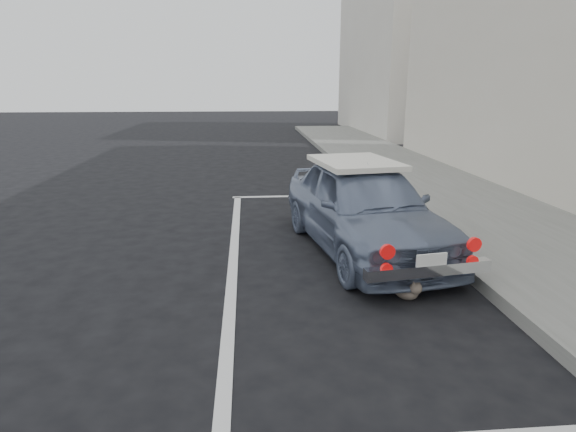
% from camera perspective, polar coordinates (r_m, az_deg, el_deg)
% --- Properties ---
extents(ground, '(80.00, 80.00, 0.00)m').
position_cam_1_polar(ground, '(3.75, 7.13, -20.41)').
color(ground, black).
rests_on(ground, ground).
extents(building_far, '(3.50, 10.00, 8.00)m').
position_cam_1_polar(building_far, '(24.10, 12.86, 19.21)').
color(building_far, beige).
rests_on(building_far, ground).
extents(pline_front, '(3.00, 0.12, 0.01)m').
position_cam_1_polar(pline_front, '(9.79, 2.24, 2.39)').
color(pline_front, silver).
rests_on(pline_front, ground).
extents(pline_side, '(0.12, 7.00, 0.01)m').
position_cam_1_polar(pline_side, '(6.36, -6.48, -4.86)').
color(pline_side, silver).
rests_on(pline_side, ground).
extents(retro_coupe, '(1.96, 3.76, 1.22)m').
position_cam_1_polar(retro_coupe, '(6.50, 8.96, 1.16)').
color(retro_coupe, slate).
rests_on(retro_coupe, ground).
extents(cat, '(0.33, 0.46, 0.26)m').
position_cam_1_polar(cat, '(5.25, 13.89, -8.35)').
color(cat, '#6A5C51').
rests_on(cat, ground).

